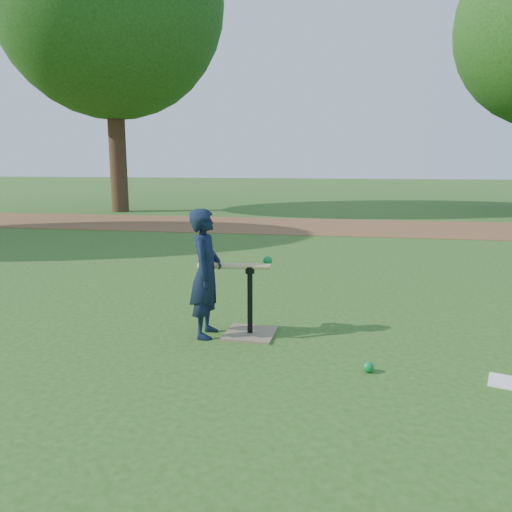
# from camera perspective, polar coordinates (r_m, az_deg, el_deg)

# --- Properties ---
(ground) EXTENTS (80.00, 80.00, 0.00)m
(ground) POSITION_cam_1_polar(r_m,az_deg,el_deg) (4.43, 0.78, -9.08)
(ground) COLOR #285116
(ground) RESTS_ON ground
(dirt_strip) EXTENTS (24.00, 3.00, 0.01)m
(dirt_strip) POSITION_cam_1_polar(r_m,az_deg,el_deg) (11.72, 6.74, 3.39)
(dirt_strip) COLOR brown
(dirt_strip) RESTS_ON ground
(child) EXTENTS (0.28, 0.42, 1.11)m
(child) POSITION_cam_1_polar(r_m,az_deg,el_deg) (4.30, -5.74, -1.99)
(child) COLOR black
(child) RESTS_ON ground
(wiffle_ball_ground) EXTENTS (0.08, 0.08, 0.08)m
(wiffle_ball_ground) POSITION_cam_1_polar(r_m,az_deg,el_deg) (3.78, 12.72, -12.27)
(wiffle_ball_ground) COLOR #0B812F
(wiffle_ball_ground) RESTS_ON ground
(clipboard) EXTENTS (0.36, 0.31, 0.01)m
(clipboard) POSITION_cam_1_polar(r_m,az_deg,el_deg) (3.95, 27.25, -12.79)
(clipboard) COLOR white
(clipboard) RESTS_ON ground
(batting_tee) EXTENTS (0.45, 0.45, 0.61)m
(batting_tee) POSITION_cam_1_polar(r_m,az_deg,el_deg) (4.41, -0.69, -7.63)
(batting_tee) COLOR #796A4D
(batting_tee) RESTS_ON ground
(swing_action) EXTENTS (0.63, 0.21, 0.11)m
(swing_action) POSITION_cam_1_polar(r_m,az_deg,el_deg) (4.29, -1.98, -1.02)
(swing_action) COLOR tan
(swing_action) RESTS_ON ground
(tree_left) EXTENTS (6.40, 6.40, 9.08)m
(tree_left) POSITION_cam_1_polar(r_m,az_deg,el_deg) (16.20, -16.34, 26.03)
(tree_left) COLOR #382316
(tree_left) RESTS_ON ground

